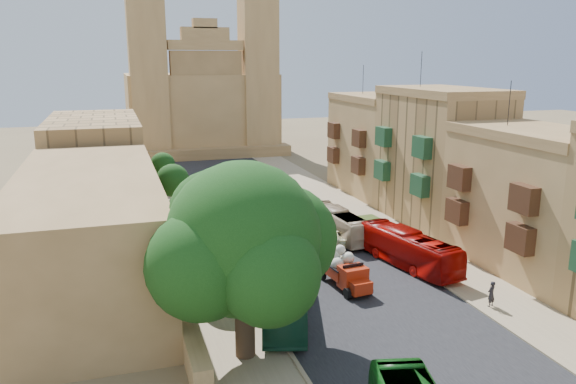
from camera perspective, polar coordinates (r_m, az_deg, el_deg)
ground at (r=33.65m, az=14.03°, el=-16.57°), size 260.00×260.00×0.00m
road_surface at (r=59.22m, az=-1.17°, el=-2.91°), size 14.00×140.00×0.01m
sidewalk_east at (r=62.46m, az=7.23°, el=-2.16°), size 5.00×140.00×0.01m
sidewalk_west at (r=57.40m, az=-10.32°, el=-3.66°), size 5.00×140.00×0.01m
kerb_east at (r=61.46m, az=5.11°, el=-2.31°), size 0.25×140.00×0.12m
kerb_west at (r=57.72m, az=-7.86°, el=-3.42°), size 0.25×140.00×0.12m
townhouse_b at (r=49.01m, az=23.72°, el=-0.67°), size 9.00×14.00×14.90m
townhouse_c at (r=59.74m, az=15.08°, el=3.56°), size 9.00×14.00×17.40m
townhouse_d at (r=71.89m, az=9.08°, el=4.83°), size 9.00×14.00×15.90m
west_wall at (r=47.38m, az=-12.41°, el=-6.30°), size 1.00×40.00×1.80m
west_building_low at (r=44.39m, az=-19.47°, el=-3.62°), size 10.00×28.00×8.40m
west_building_mid at (r=69.58m, az=-18.96°, el=3.03°), size 10.00×22.00×10.00m
church at (r=104.66m, az=-8.81°, el=9.30°), size 28.00×22.50×36.30m
ficus_tree at (r=30.94m, az=-4.38°, el=-5.30°), size 11.32×10.42×11.32m
street_tree_a at (r=39.41m, az=-7.82°, el=-6.68°), size 3.07×3.07×4.73m
street_tree_b at (r=50.62m, az=-10.17°, el=-1.69°), size 3.52×3.52×5.42m
street_tree_c at (r=62.21m, az=-11.64°, el=1.14°), size 3.62×3.62×5.56m
street_tree_d at (r=74.02m, az=-12.62°, el=2.69°), size 3.23×3.23×4.96m
red_truck at (r=42.18m, az=5.82°, el=-7.89°), size 2.55×5.40×3.05m
olive_pickup at (r=52.28m, az=8.83°, el=-4.14°), size 2.61×5.16×2.07m
bus_green_north at (r=37.63m, az=-0.39°, el=-10.19°), size 5.67×11.35×3.08m
bus_red_east at (r=47.03m, az=12.13°, el=-5.69°), size 4.43×10.86×2.95m
bus_cream_east at (r=53.56m, az=5.14°, el=-3.22°), size 3.05×9.90×2.71m
car_blue_a at (r=41.91m, az=0.98°, el=-8.92°), size 1.86×4.14×1.38m
car_white_a at (r=58.58m, az=-2.62°, el=-2.38°), size 1.63×4.43×1.45m
car_cream at (r=52.46m, az=5.43°, el=-4.32°), size 3.63×5.54×1.42m
car_dkblue at (r=68.82m, az=-6.65°, el=-0.18°), size 2.87×4.47×1.21m
car_white_b at (r=73.26m, az=-3.30°, el=0.73°), size 2.89×3.95×1.25m
car_blue_b at (r=80.51m, az=-6.53°, el=1.80°), size 1.81×3.87×1.23m
pedestrian_a at (r=41.42m, az=19.95°, el=-9.71°), size 0.78×0.64×1.83m
pedestrian_c at (r=50.73m, az=13.79°, el=-5.15°), size 0.59×1.02×1.64m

